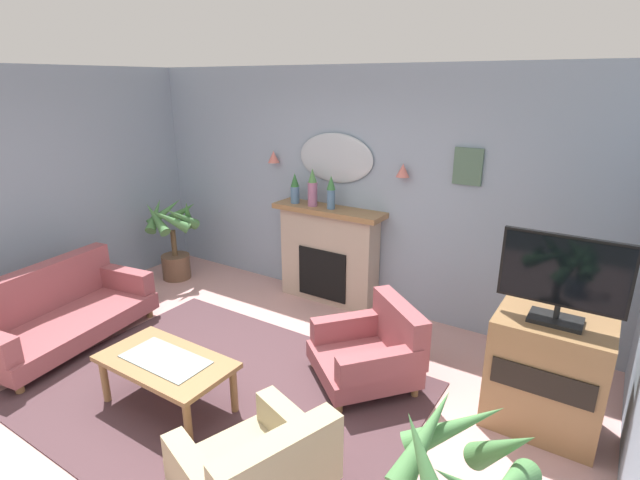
{
  "coord_description": "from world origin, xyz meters",
  "views": [
    {
      "loc": [
        2.6,
        -2.25,
        2.54
      ],
      "look_at": [
        0.34,
        1.25,
        1.16
      ],
      "focal_mm": 26.91,
      "sensor_mm": 36.0,
      "label": 1
    }
  ],
  "objects_px": {
    "mantel_vase_right": "(295,189)",
    "framed_picture": "(468,167)",
    "wall_sconce_right": "(403,170)",
    "wall_sconce_left": "(274,157)",
    "potted_plant_tall_palm": "(173,236)",
    "armchair_near_fireplace": "(373,349)",
    "floral_couch": "(57,312)",
    "armchair_beside_couch": "(258,471)",
    "tv_cabinet": "(546,374)",
    "wall_mirror": "(335,158)",
    "tv_flatscreen": "(563,277)",
    "fireplace": "(328,256)",
    "mantel_vase_left": "(313,188)",
    "mantel_vase_centre": "(331,192)",
    "coffee_table": "(166,366)"
  },
  "relations": [
    {
      "from": "wall_sconce_right",
      "to": "framed_picture",
      "type": "relative_size",
      "value": 0.39
    },
    {
      "from": "framed_picture",
      "to": "armchair_near_fireplace",
      "type": "relative_size",
      "value": 0.32
    },
    {
      "from": "mantel_vase_right",
      "to": "wall_sconce_left",
      "type": "bearing_deg",
      "value": 163.3
    },
    {
      "from": "mantel_vase_centre",
      "to": "tv_flatscreen",
      "type": "height_order",
      "value": "tv_flatscreen"
    },
    {
      "from": "wall_sconce_right",
      "to": "mantel_vase_left",
      "type": "bearing_deg",
      "value": -173.48
    },
    {
      "from": "floral_couch",
      "to": "potted_plant_tall_palm",
      "type": "height_order",
      "value": "potted_plant_tall_palm"
    },
    {
      "from": "armchair_near_fireplace",
      "to": "wall_sconce_right",
      "type": "bearing_deg",
      "value": 105.38
    },
    {
      "from": "wall_mirror",
      "to": "tv_cabinet",
      "type": "bearing_deg",
      "value": -24.18
    },
    {
      "from": "wall_sconce_left",
      "to": "potted_plant_tall_palm",
      "type": "bearing_deg",
      "value": -153.15
    },
    {
      "from": "wall_mirror",
      "to": "wall_sconce_right",
      "type": "xyz_separation_m",
      "value": [
        0.85,
        -0.05,
        -0.05
      ]
    },
    {
      "from": "fireplace",
      "to": "mantel_vase_centre",
      "type": "height_order",
      "value": "mantel_vase_centre"
    },
    {
      "from": "armchair_beside_couch",
      "to": "tv_flatscreen",
      "type": "distance_m",
      "value": 2.4
    },
    {
      "from": "tv_cabinet",
      "to": "armchair_beside_couch",
      "type": "bearing_deg",
      "value": -126.29
    },
    {
      "from": "coffee_table",
      "to": "armchair_beside_couch",
      "type": "height_order",
      "value": "armchair_beside_couch"
    },
    {
      "from": "armchair_beside_couch",
      "to": "potted_plant_tall_palm",
      "type": "bearing_deg",
      "value": 145.71
    },
    {
      "from": "wall_mirror",
      "to": "armchair_near_fireplace",
      "type": "bearing_deg",
      "value": -47.78
    },
    {
      "from": "mantel_vase_centre",
      "to": "wall_mirror",
      "type": "relative_size",
      "value": 0.4
    },
    {
      "from": "mantel_vase_right",
      "to": "armchair_near_fireplace",
      "type": "height_order",
      "value": "mantel_vase_right"
    },
    {
      "from": "tv_cabinet",
      "to": "wall_sconce_right",
      "type": "bearing_deg",
      "value": 147.26
    },
    {
      "from": "mantel_vase_right",
      "to": "framed_picture",
      "type": "distance_m",
      "value": 2.0
    },
    {
      "from": "wall_sconce_right",
      "to": "mantel_vase_right",
      "type": "bearing_deg",
      "value": -174.73
    },
    {
      "from": "wall_mirror",
      "to": "wall_sconce_right",
      "type": "bearing_deg",
      "value": -3.37
    },
    {
      "from": "mantel_vase_right",
      "to": "mantel_vase_left",
      "type": "height_order",
      "value": "mantel_vase_left"
    },
    {
      "from": "mantel_vase_centre",
      "to": "wall_sconce_left",
      "type": "height_order",
      "value": "wall_sconce_left"
    },
    {
      "from": "armchair_near_fireplace",
      "to": "tv_flatscreen",
      "type": "distance_m",
      "value": 1.66
    },
    {
      "from": "wall_sconce_left",
      "to": "tv_cabinet",
      "type": "relative_size",
      "value": 0.16
    },
    {
      "from": "tv_cabinet",
      "to": "tv_flatscreen",
      "type": "distance_m",
      "value": 0.8
    },
    {
      "from": "mantel_vase_left",
      "to": "floral_couch",
      "type": "bearing_deg",
      "value": -125.03
    },
    {
      "from": "coffee_table",
      "to": "mantel_vase_left",
      "type": "bearing_deg",
      "value": 94.38
    },
    {
      "from": "floral_couch",
      "to": "tv_flatscreen",
      "type": "height_order",
      "value": "tv_flatscreen"
    },
    {
      "from": "wall_sconce_right",
      "to": "wall_mirror",
      "type": "bearing_deg",
      "value": 176.63
    },
    {
      "from": "wall_sconce_left",
      "to": "armchair_near_fireplace",
      "type": "xyz_separation_m",
      "value": [
        2.05,
        -1.27,
        -1.35
      ]
    },
    {
      "from": "potted_plant_tall_palm",
      "to": "wall_sconce_right",
      "type": "bearing_deg",
      "value": 12.0
    },
    {
      "from": "mantel_vase_left",
      "to": "mantel_vase_centre",
      "type": "bearing_deg",
      "value": -0.0
    },
    {
      "from": "wall_sconce_left",
      "to": "armchair_beside_couch",
      "type": "xyz_separation_m",
      "value": [
        2.09,
        -2.89,
        -1.35
      ]
    },
    {
      "from": "fireplace",
      "to": "mantel_vase_left",
      "type": "xyz_separation_m",
      "value": [
        -0.2,
        -0.03,
        0.8
      ]
    },
    {
      "from": "wall_sconce_left",
      "to": "armchair_near_fireplace",
      "type": "height_order",
      "value": "wall_sconce_left"
    },
    {
      "from": "armchair_beside_couch",
      "to": "tv_cabinet",
      "type": "relative_size",
      "value": 1.15
    },
    {
      "from": "mantel_vase_centre",
      "to": "wall_sconce_right",
      "type": "relative_size",
      "value": 2.73
    },
    {
      "from": "framed_picture",
      "to": "tv_cabinet",
      "type": "relative_size",
      "value": 0.4
    },
    {
      "from": "mantel_vase_left",
      "to": "potted_plant_tall_palm",
      "type": "xyz_separation_m",
      "value": [
        -1.88,
        -0.5,
        -0.77
      ]
    },
    {
      "from": "wall_sconce_left",
      "to": "mantel_vase_left",
      "type": "bearing_deg",
      "value": -10.46
    },
    {
      "from": "tv_flatscreen",
      "to": "potted_plant_tall_palm",
      "type": "xyz_separation_m",
      "value": [
        -4.64,
        0.5,
        -0.64
      ]
    },
    {
      "from": "mantel_vase_right",
      "to": "floral_couch",
      "type": "xyz_separation_m",
      "value": [
        -1.35,
        -2.28,
        -1.01
      ]
    },
    {
      "from": "fireplace",
      "to": "armchair_near_fireplace",
      "type": "distance_m",
      "value": 1.7
    },
    {
      "from": "fireplace",
      "to": "tv_flatscreen",
      "type": "height_order",
      "value": "tv_flatscreen"
    },
    {
      "from": "tv_cabinet",
      "to": "armchair_near_fireplace",
      "type": "bearing_deg",
      "value": -172.73
    },
    {
      "from": "fireplace",
      "to": "framed_picture",
      "type": "relative_size",
      "value": 3.78
    },
    {
      "from": "wall_sconce_left",
      "to": "tv_flatscreen",
      "type": "height_order",
      "value": "wall_sconce_left"
    },
    {
      "from": "wall_mirror",
      "to": "wall_sconce_left",
      "type": "relative_size",
      "value": 6.86
    }
  ]
}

